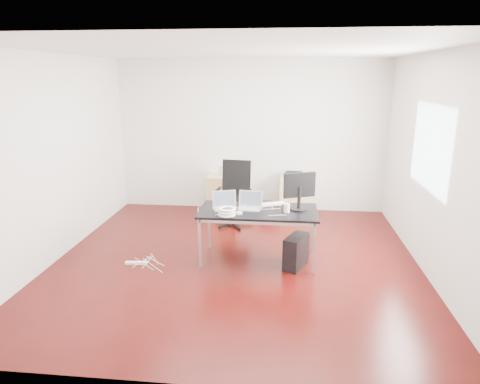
# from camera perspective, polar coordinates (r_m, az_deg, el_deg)

# --- Properties ---
(room_shell) EXTENTS (5.00, 5.00, 5.00)m
(room_shell) POSITION_cam_1_polar(r_m,az_deg,el_deg) (5.61, -0.22, 3.97)
(room_shell) COLOR #340705
(room_shell) RESTS_ON ground
(desk) EXTENTS (1.60, 0.80, 0.73)m
(desk) POSITION_cam_1_polar(r_m,az_deg,el_deg) (5.85, 2.46, -2.91)
(desk) COLOR black
(desk) RESTS_ON ground
(office_chair) EXTENTS (0.53, 0.55, 1.08)m
(office_chair) POSITION_cam_1_polar(r_m,az_deg,el_deg) (7.31, -0.77, 0.25)
(office_chair) COLOR black
(office_chair) RESTS_ON ground
(filing_cabinet_left) EXTENTS (0.50, 0.50, 0.70)m
(filing_cabinet_left) POSITION_cam_1_polar(r_m,az_deg,el_deg) (8.07, -2.42, -0.19)
(filing_cabinet_left) COLOR tan
(filing_cabinet_left) RESTS_ON ground
(filing_cabinet_right) EXTENTS (0.50, 0.50, 0.70)m
(filing_cabinet_right) POSITION_cam_1_polar(r_m,az_deg,el_deg) (7.99, 7.10, -0.46)
(filing_cabinet_right) COLOR tan
(filing_cabinet_right) RESTS_ON ground
(pc_tower) EXTENTS (0.37, 0.49, 0.44)m
(pc_tower) POSITION_cam_1_polar(r_m,az_deg,el_deg) (5.84, 7.47, -7.88)
(pc_tower) COLOR black
(pc_tower) RESTS_ON ground
(wastebasket) EXTENTS (0.30, 0.30, 0.28)m
(wastebasket) POSITION_cam_1_polar(r_m,az_deg,el_deg) (7.86, 3.54, -2.23)
(wastebasket) COLOR black
(wastebasket) RESTS_ON ground
(power_strip) EXTENTS (0.30, 0.09, 0.04)m
(power_strip) POSITION_cam_1_polar(r_m,az_deg,el_deg) (6.11, -13.66, -9.18)
(power_strip) COLOR white
(power_strip) RESTS_ON ground
(laptop_left) EXTENTS (0.40, 0.35, 0.23)m
(laptop_left) POSITION_cam_1_polar(r_m,az_deg,el_deg) (5.88, -2.01, -1.70)
(laptop_left) COLOR silver
(laptop_left) RESTS_ON desk
(laptop_right) EXTENTS (0.36, 0.29, 0.23)m
(laptop_right) POSITION_cam_1_polar(r_m,az_deg,el_deg) (5.87, 1.29, -1.71)
(laptop_right) COLOR silver
(laptop_right) RESTS_ON desk
(monitor) EXTENTS (0.43, 0.26, 0.51)m
(monitor) POSITION_cam_1_polar(r_m,az_deg,el_deg) (5.85, 7.93, 0.39)
(monitor) COLOR black
(monitor) RESTS_ON desk
(keyboard) EXTENTS (0.46, 0.30, 0.02)m
(keyboard) POSITION_cam_1_polar(r_m,az_deg,el_deg) (6.06, 4.07, -1.64)
(keyboard) COLOR white
(keyboard) RESTS_ON desk
(cup_white) EXTENTS (0.08, 0.08, 0.12)m
(cup_white) POSITION_cam_1_polar(r_m,az_deg,el_deg) (5.75, 6.24, -2.13)
(cup_white) COLOR white
(cup_white) RESTS_ON desk
(cup_brown) EXTENTS (0.10, 0.10, 0.10)m
(cup_brown) POSITION_cam_1_polar(r_m,az_deg,el_deg) (5.79, 5.97, -2.12)
(cup_brown) COLOR #50221B
(cup_brown) RESTS_ON desk
(cable_coil) EXTENTS (0.24, 0.24, 0.11)m
(cable_coil) POSITION_cam_1_polar(r_m,az_deg,el_deg) (5.59, -1.77, -2.66)
(cable_coil) COLOR white
(cable_coil) RESTS_ON desk
(power_adapter) EXTENTS (0.09, 0.09, 0.03)m
(power_adapter) POSITION_cam_1_polar(r_m,az_deg,el_deg) (5.65, -0.10, -2.84)
(power_adapter) COLOR white
(power_adapter) RESTS_ON desk
(speaker) EXTENTS (0.10, 0.09, 0.18)m
(speaker) POSITION_cam_1_polar(r_m,az_deg,el_deg) (7.91, -2.56, 2.77)
(speaker) COLOR #9E9E9E
(speaker) RESTS_ON filing_cabinet_left
(navy_garment) EXTENTS (0.32, 0.27, 0.09)m
(navy_garment) POSITION_cam_1_polar(r_m,az_deg,el_deg) (7.91, 7.13, 2.33)
(navy_garment) COLOR black
(navy_garment) RESTS_ON filing_cabinet_right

